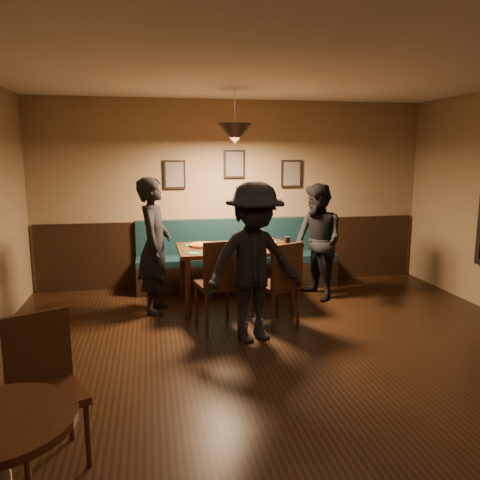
{
  "coord_description": "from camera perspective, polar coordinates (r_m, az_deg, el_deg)",
  "views": [
    {
      "loc": [
        -1.27,
        -3.71,
        1.99
      ],
      "look_at": [
        -0.19,
        1.99,
        0.95
      ],
      "focal_mm": 35.67,
      "sensor_mm": 36.0,
      "label": 1
    }
  ],
  "objects": [
    {
      "name": "diner_front",
      "position": [
        5.06,
        1.71,
        -2.75
      ],
      "size": [
        1.24,
        0.91,
        1.72
      ],
      "primitive_type": "imported",
      "rotation": [
        0.0,
        0.0,
        0.28
      ],
      "color": "black",
      "rests_on": "floor"
    },
    {
      "name": "pendant_lamp",
      "position": [
        6.14,
        -0.62,
        12.6
      ],
      "size": [
        0.44,
        0.44,
        0.25
      ],
      "primitive_type": "cone",
      "rotation": [
        3.14,
        0.0,
        0.0
      ],
      "color": "black",
      "rests_on": "ceiling"
    },
    {
      "name": "diner_left",
      "position": [
        6.09,
        -10.19,
        -0.69
      ],
      "size": [
        0.52,
        0.69,
        1.72
      ],
      "primitive_type": "imported",
      "rotation": [
        0.0,
        0.0,
        1.39
      ],
      "color": "black",
      "rests_on": "floor"
    },
    {
      "name": "picture_left",
      "position": [
        7.19,
        -7.83,
        7.77
      ],
      "size": [
        0.32,
        0.04,
        0.42
      ],
      "primitive_type": "cube",
      "color": "black",
      "rests_on": "wall_back"
    },
    {
      "name": "floor",
      "position": [
        4.39,
        7.61,
        -16.86
      ],
      "size": [
        7.0,
        7.0,
        0.0
      ],
      "primitive_type": "plane",
      "color": "black",
      "rests_on": "ground"
    },
    {
      "name": "tabasco_bottle",
      "position": [
        6.34,
        3.95,
        -0.17
      ],
      "size": [
        0.03,
        0.03,
        0.11
      ],
      "primitive_type": "cylinder",
      "rotation": [
        0.0,
        0.0,
        -0.04
      ],
      "color": "maroon",
      "rests_on": "dining_table"
    },
    {
      "name": "picture_center",
      "position": [
        7.29,
        -0.69,
        9.08
      ],
      "size": [
        0.32,
        0.04,
        0.42
      ],
      "primitive_type": "cube",
      "color": "black",
      "rests_on": "wall_back"
    },
    {
      "name": "pizza_a",
      "position": [
        6.31,
        -4.5,
        -0.58
      ],
      "size": [
        0.39,
        0.39,
        0.04
      ],
      "primitive_type": "cylinder",
      "rotation": [
        0.0,
        0.0,
        0.12
      ],
      "color": "orange",
      "rests_on": "dining_table"
    },
    {
      "name": "picture_right",
      "position": [
        7.5,
        6.17,
        7.9
      ],
      "size": [
        0.32,
        0.04,
        0.42
      ],
      "primitive_type": "cube",
      "color": "black",
      "rests_on": "wall_back"
    },
    {
      "name": "wall_back",
      "position": [
        7.34,
        -0.72,
        5.57
      ],
      "size": [
        6.0,
        0.0,
        6.0
      ],
      "primitive_type": "plane",
      "rotation": [
        1.57,
        0.0,
        0.0
      ],
      "color": "#8C704F",
      "rests_on": "ground"
    },
    {
      "name": "cafe_chair_far",
      "position": [
        3.42,
        -22.06,
        -16.64
      ],
      "size": [
        0.57,
        0.57,
        0.97
      ],
      "primitive_type": null,
      "rotation": [
        0.0,
        0.0,
        3.58
      ],
      "color": "black",
      "rests_on": "floor"
    },
    {
      "name": "pizza_c",
      "position": [
        6.45,
        2.73,
        -0.3
      ],
      "size": [
        0.49,
        0.49,
        0.04
      ],
      "primitive_type": "cylinder",
      "rotation": [
        0.0,
        0.0,
        0.42
      ],
      "color": "orange",
      "rests_on": "dining_table"
    },
    {
      "name": "wainscot",
      "position": [
        7.44,
        -0.66,
        -1.38
      ],
      "size": [
        5.88,
        0.06,
        1.0
      ],
      "primitive_type": "cube",
      "color": "black",
      "rests_on": "ground"
    },
    {
      "name": "napkin_b",
      "position": [
        5.87,
        -5.47,
        -1.57
      ],
      "size": [
        0.19,
        0.19,
        0.01
      ],
      "primitive_type": "cube",
      "rotation": [
        0.0,
        0.0,
        -0.43
      ],
      "color": "#1D6E3A",
      "rests_on": "dining_table"
    },
    {
      "name": "diner_right",
      "position": [
        6.65,
        9.25,
        -0.23
      ],
      "size": [
        0.79,
        0.91,
        1.61
      ],
      "primitive_type": "imported",
      "rotation": [
        0.0,
        0.0,
        -1.32
      ],
      "color": "black",
      "rests_on": "floor"
    },
    {
      "name": "booth_bench",
      "position": [
        7.18,
        -0.29,
        -1.81
      ],
      "size": [
        3.0,
        0.6,
        1.0
      ],
      "primitive_type": null,
      "color": "#0F232D",
      "rests_on": "ground"
    },
    {
      "name": "soda_glass",
      "position": [
        6.1,
        5.67,
        -0.37
      ],
      "size": [
        0.08,
        0.08,
        0.16
      ],
      "primitive_type": "cylinder",
      "rotation": [
        0.0,
        0.0,
        -0.06
      ],
      "color": "black",
      "rests_on": "dining_table"
    },
    {
      "name": "napkin_a",
      "position": [
        6.41,
        -5.78,
        -0.57
      ],
      "size": [
        0.17,
        0.17,
        0.01
      ],
      "primitive_type": "cube",
      "rotation": [
        0.0,
        0.0,
        0.0
      ],
      "color": "#1C6A1F",
      "rests_on": "dining_table"
    },
    {
      "name": "pizza_b",
      "position": [
        6.08,
        -0.2,
        -0.95
      ],
      "size": [
        0.39,
        0.39,
        0.04
      ],
      "primitive_type": "cylinder",
      "rotation": [
        0.0,
        0.0,
        -0.13
      ],
      "color": "orange",
      "rests_on": "dining_table"
    },
    {
      "name": "cutlery_set",
      "position": [
        5.86,
        0.35,
        -1.55
      ],
      "size": [
        0.21,
        0.07,
        0.0
      ],
      "primitive_type": "cube",
      "rotation": [
        0.0,
        0.0,
        1.84
      ],
      "color": "#B5B5B9",
      "rests_on": "dining_table"
    },
    {
      "name": "dining_table",
      "position": [
        6.34,
        -0.59,
        -4.36
      ],
      "size": [
        1.5,
        0.98,
        0.8
      ],
      "primitive_type": "cube",
      "rotation": [
        0.0,
        0.0,
        0.01
      ],
      "color": "black",
      "rests_on": "floor"
    },
    {
      "name": "chair_near_right",
      "position": [
        5.63,
        4.26,
        -5.18
      ],
      "size": [
        0.59,
        0.59,
        1.0
      ],
      "primitive_type": null,
      "rotation": [
        0.0,
        0.0,
        0.43
      ],
      "color": "black",
      "rests_on": "floor"
    },
    {
      "name": "chair_near_left",
      "position": [
        5.58,
        -2.74,
        -5.07
      ],
      "size": [
        0.54,
        0.54,
        1.04
      ],
      "primitive_type": null,
      "rotation": [
        0.0,
        0.0,
        0.2
      ],
      "color": "black",
      "rests_on": "floor"
    },
    {
      "name": "ceiling",
      "position": [
        4.0,
        8.62,
        21.76
      ],
      "size": [
        7.0,
        7.0,
        0.0
      ],
      "primitive_type": "plane",
      "rotation": [
        3.14,
        0.0,
        0.0
      ],
      "color": "silver",
      "rests_on": "ground"
    }
  ]
}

